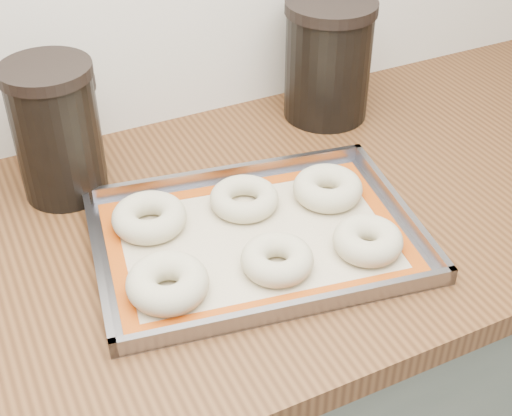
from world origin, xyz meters
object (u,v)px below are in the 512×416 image
bagel_front_mid (277,259)px  canister_right (328,60)px  canister_mid (65,130)px  bagel_front_right (368,240)px  bagel_back_mid (244,199)px  canister_left (56,131)px  bagel_back_right (328,188)px  bagel_front_left (168,283)px  bagel_back_left (149,217)px  baking_tray (256,237)px

bagel_front_mid → canister_right: size_ratio=0.46×
canister_mid → bagel_front_right: bearing=-48.9°
bagel_back_mid → canister_left: 0.30m
bagel_front_right → bagel_back_mid: size_ratio=0.94×
bagel_back_mid → bagel_back_right: bearing=-15.5°
bagel_front_left → bagel_front_right: 0.29m
canister_right → bagel_front_left: bearing=-142.4°
bagel_front_mid → bagel_back_left: (-0.13, 0.16, 0.00)m
baking_tray → bagel_back_right: size_ratio=4.74×
bagel_back_left → bagel_back_mid: (0.15, -0.02, -0.00)m
baking_tray → bagel_back_mid: bearing=77.2°
baking_tray → bagel_back_mid: 0.08m
bagel_front_mid → bagel_front_right: size_ratio=1.01×
bagel_front_mid → bagel_front_right: (0.13, -0.02, 0.00)m
bagel_back_mid → canister_right: canister_right is taller
canister_left → baking_tray: bearing=-49.2°
canister_mid → bagel_back_mid: bearing=-43.6°
bagel_front_mid → bagel_front_left: bearing=172.9°
bagel_front_mid → bagel_front_right: 0.13m
bagel_back_left → bagel_front_left: bearing=-99.9°
bagel_back_mid → canister_mid: size_ratio=0.60×
bagel_front_mid → canister_right: 0.46m
bagel_back_right → canister_right: 0.29m
bagel_front_mid → canister_mid: 0.40m
bagel_front_left → bagel_back_right: (0.30, 0.09, -0.00)m
bagel_front_left → bagel_back_mid: bearing=37.1°
bagel_front_right → bagel_back_mid: bearing=123.5°
baking_tray → canister_mid: size_ratio=2.90×
bagel_back_mid → bagel_back_right: bagel_back_right is taller
baking_tray → canister_right: (0.28, 0.28, 0.10)m
bagel_back_right → canister_left: 0.42m
bagel_back_left → bagel_back_right: bagel_back_right is taller
baking_tray → canister_right: size_ratio=2.36×
baking_tray → bagel_back_left: 0.16m
canister_right → bagel_front_mid: bearing=-128.7°
bagel_back_mid → canister_right: size_ratio=0.49×
canister_left → bagel_back_right: bearing=-30.0°
bagel_front_right → bagel_back_right: (0.01, 0.13, 0.00)m
bagel_back_right → canister_right: bearing=60.4°
baking_tray → bagel_front_right: 0.16m
bagel_back_right → canister_left: bearing=150.0°
bagel_front_left → canister_left: (-0.06, 0.30, 0.08)m
canister_mid → canister_right: size_ratio=0.81×
bagel_back_mid → bagel_back_right: size_ratio=0.98×
canister_left → bagel_front_right: bearing=-44.8°
bagel_front_left → canister_left: canister_left is taller
baking_tray → canister_left: bearing=130.8°
bagel_front_left → bagel_back_left: size_ratio=1.00×
bagel_front_left → canister_mid: 0.34m
canister_mid → bagel_back_right: bearing=-35.1°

